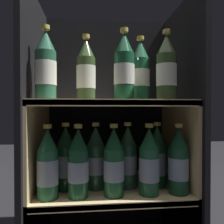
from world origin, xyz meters
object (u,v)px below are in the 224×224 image
Objects in this scene: bottle_lower_front_3 at (149,163)px; bottle_lower_back_1 at (96,159)px; bottle_upper_back_1 at (140,73)px; bottle_lower_back_2 at (128,158)px; bottle_lower_front_0 at (48,166)px; bottle_upper_back_0 at (86,72)px; bottle_lower_back_0 at (66,160)px; bottle_upper_front_1 at (124,69)px; bottle_lower_front_4 at (178,163)px; bottle_upper_front_0 at (46,67)px; bottle_lower_front_2 at (114,164)px; bottle_upper_front_2 at (166,70)px; bottle_lower_front_1 at (78,165)px; bottle_lower_back_3 at (157,158)px.

bottle_lower_back_1 is (-0.19, 0.08, 0.00)m from bottle_lower_front_3.
bottle_lower_back_2 is at bearing 180.00° from bottle_upper_back_1.
bottle_upper_back_1 is 1.00× the size of bottle_lower_front_0.
bottle_lower_back_1 and bottle_lower_back_2 have the same top height.
bottle_lower_back_2 is (-0.07, 0.08, 0.00)m from bottle_lower_front_3.
bottle_lower_back_1 is (0.04, 0.00, -0.34)m from bottle_upper_back_0.
bottle_lower_back_0 is (0.05, 0.08, 0.00)m from bottle_lower_front_0.
bottle_lower_front_0 is at bearing -122.70° from bottle_lower_back_0.
bottle_upper_front_1 reaches higher than bottle_lower_front_4.
bottle_lower_front_3 is at bearing -19.62° from bottle_upper_back_0.
bottle_lower_back_1 is at bearing 140.80° from bottle_upper_front_1.
bottle_lower_front_3 is at bearing 0.00° from bottle_upper_front_0.
bottle_upper_back_1 reaches higher than bottle_lower_front_0.
bottle_lower_front_0 is at bearing 180.00° from bottle_lower_front_4.
bottle_upper_front_1 is 0.44m from bottle_lower_front_0.
bottle_lower_front_4 is at bearing 0.00° from bottle_lower_front_2.
bottle_lower_front_0 is (-0.27, 0.00, -0.35)m from bottle_upper_front_1.
bottle_lower_back_0 is (-0.08, 0.00, -0.35)m from bottle_upper_back_0.
bottle_lower_back_2 is at bearing 147.53° from bottle_upper_front_2.
bottle_upper_front_1 is 0.16m from bottle_upper_back_0.
bottle_lower_front_2 is (-0.04, -0.00, -0.35)m from bottle_upper_front_1.
bottle_lower_front_3 is at bearing -23.02° from bottle_lower_back_1.
bottle_upper_front_2 reaches higher than bottle_lower_front_1.
bottle_lower_front_2 is at bearing -156.10° from bottle_lower_back_3.
bottle_lower_front_4 is at bearing -33.20° from bottle_upper_back_1.
bottle_lower_front_0 and bottle_lower_back_2 have the same top height.
bottle_lower_back_2 is (0.13, 0.00, -0.00)m from bottle_lower_back_1.
bottle_lower_front_1 is (0.11, 0.00, -0.35)m from bottle_upper_front_0.
bottle_upper_front_1 is 0.38m from bottle_lower_front_1.
bottle_lower_back_1 is (-0.31, 0.08, 0.00)m from bottle_lower_front_4.
bottle_upper_front_0 is 1.00× the size of bottle_lower_back_0.
bottle_upper_back_0 is 1.00× the size of bottle_lower_back_2.
bottle_lower_front_1 is 1.00× the size of bottle_lower_front_3.
bottle_lower_front_2 is at bearing -24.53° from bottle_lower_back_0.
bottle_lower_front_4 is at bearing -55.87° from bottle_lower_back_3.
bottle_lower_back_1 is 0.25m from bottle_lower_back_3.
bottle_lower_front_1 is 1.00× the size of bottle_lower_back_2.
bottle_upper_back_1 reaches higher than bottle_lower_front_2.
bottle_upper_front_1 is 0.35m from bottle_lower_front_2.
bottle_lower_back_0 is (-0.05, 0.08, -0.00)m from bottle_lower_front_1.
bottle_lower_front_2 is at bearing -0.00° from bottle_lower_front_0.
bottle_upper_back_0 is 0.42m from bottle_lower_front_3.
bottle_upper_front_2 is 1.00× the size of bottle_lower_back_1.
bottle_lower_back_0 is at bearing 167.61° from bottle_upper_front_2.
bottle_lower_front_4 is 1.00× the size of bottle_lower_back_2.
bottle_upper_back_0 is 0.37m from bottle_lower_front_2.
bottle_lower_back_0 and bottle_lower_back_2 have the same top height.
bottle_upper_front_2 is 1.00× the size of bottle_upper_back_0.
bottle_lower_front_0 is (-0.13, -0.08, -0.35)m from bottle_upper_back_0.
bottle_lower_back_0 is at bearing 180.00° from bottle_upper_back_0.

